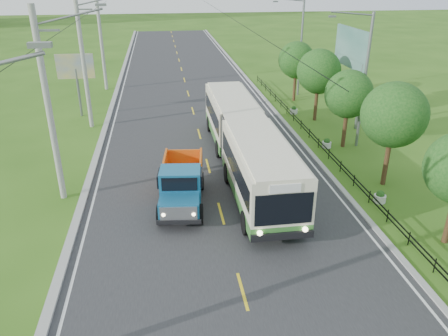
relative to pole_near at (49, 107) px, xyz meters
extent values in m
plane|color=#2D5915|center=(8.26, -9.00, -5.09)|extent=(240.00, 240.00, 0.00)
cube|color=#28282B|center=(8.26, 11.00, -5.08)|extent=(14.00, 120.00, 0.02)
cube|color=#9E9E99|center=(1.06, 11.00, -5.02)|extent=(0.40, 120.00, 0.15)
cube|color=#9E9E99|center=(15.41, 11.00, -5.04)|extent=(0.30, 120.00, 0.10)
cube|color=silver|center=(1.61, 11.00, -5.07)|extent=(0.12, 120.00, 0.00)
cube|color=silver|center=(14.91, 11.00, -5.07)|extent=(0.12, 120.00, 0.00)
cube|color=yellow|center=(8.26, -9.00, -5.07)|extent=(0.12, 2.20, 0.00)
cube|color=black|center=(16.26, 5.00, -4.79)|extent=(0.04, 40.00, 0.60)
cube|color=slate|center=(3.06, -12.00, 4.81)|extent=(0.50, 0.18, 0.12)
cylinder|color=gray|center=(-0.04, 0.00, -0.09)|extent=(0.32, 0.32, 10.00)
cube|color=slate|center=(0.46, 0.00, 3.71)|extent=(1.20, 0.10, 0.10)
cube|color=slate|center=(3.06, 0.00, 4.81)|extent=(0.50, 0.18, 0.12)
cylinder|color=gray|center=(-0.04, 12.00, -0.09)|extent=(0.32, 0.32, 10.00)
cube|color=slate|center=(0.46, 12.00, 3.71)|extent=(1.20, 0.10, 0.10)
cylinder|color=gray|center=(-0.04, 24.00, -0.09)|extent=(0.32, 0.32, 10.00)
cylinder|color=#382314|center=(18.06, -1.00, -3.41)|extent=(0.28, 0.28, 3.36)
sphere|color=#134313|center=(18.06, -1.00, -0.89)|extent=(3.60, 3.60, 3.60)
sphere|color=#134313|center=(18.26, -0.50, -1.61)|extent=(2.64, 2.64, 2.64)
cylinder|color=#382314|center=(18.06, 5.00, -3.58)|extent=(0.28, 0.28, 3.02)
sphere|color=#134313|center=(18.06, 5.00, -1.31)|extent=(3.24, 3.24, 3.24)
sphere|color=#134313|center=(18.26, 5.50, -1.96)|extent=(2.38, 2.38, 2.38)
cylinder|color=#382314|center=(18.06, 11.00, -3.47)|extent=(0.28, 0.28, 3.25)
sphere|color=#134313|center=(18.06, 11.00, -1.03)|extent=(3.48, 3.48, 3.48)
sphere|color=#134313|center=(18.26, 11.50, -1.73)|extent=(2.55, 2.55, 2.55)
cylinder|color=#382314|center=(18.06, 17.00, -3.55)|extent=(0.28, 0.28, 3.08)
sphere|color=#134313|center=(18.06, 17.00, -1.24)|extent=(3.30, 3.30, 3.30)
sphere|color=#134313|center=(18.26, 17.50, -1.90)|extent=(2.42, 2.42, 2.42)
cylinder|color=slate|center=(19.06, 5.00, -0.59)|extent=(0.20, 0.20, 9.00)
cylinder|color=slate|center=(17.66, 5.00, 3.81)|extent=(2.80, 0.10, 0.34)
cube|color=slate|center=(16.36, 5.00, 3.66)|extent=(0.45, 0.16, 0.12)
cylinder|color=slate|center=(19.06, 19.00, -0.59)|extent=(0.20, 0.20, 9.00)
cylinder|color=slate|center=(17.66, 19.00, 3.81)|extent=(2.80, 0.10, 0.34)
cube|color=slate|center=(16.36, 19.00, 3.66)|extent=(0.45, 0.16, 0.12)
cylinder|color=silver|center=(16.86, -3.00, -4.89)|extent=(0.64, 0.64, 0.40)
sphere|color=#134313|center=(16.86, -3.00, -4.64)|extent=(0.44, 0.44, 0.44)
cylinder|color=silver|center=(16.86, 5.00, -4.89)|extent=(0.64, 0.64, 0.40)
sphere|color=#134313|center=(16.86, 5.00, -4.64)|extent=(0.44, 0.44, 0.44)
cylinder|color=silver|center=(16.86, 13.00, -4.89)|extent=(0.64, 0.64, 0.40)
sphere|color=#134313|center=(16.86, 13.00, -4.64)|extent=(0.44, 0.44, 0.44)
cylinder|color=slate|center=(-1.24, 15.00, -3.09)|extent=(0.20, 0.20, 4.00)
cube|color=yellow|center=(-1.24, 15.00, -0.89)|extent=(3.00, 0.15, 2.00)
cylinder|color=slate|center=(20.56, 8.50, -2.59)|extent=(0.24, 0.24, 5.00)
cylinder|color=slate|center=(20.56, 13.50, -2.59)|extent=(0.24, 0.24, 5.00)
cube|color=#144C47|center=(20.56, 11.00, 0.71)|extent=(0.20, 6.00, 3.00)
cube|color=#37752E|center=(10.45, -2.34, -4.20)|extent=(2.84, 8.47, 0.62)
cube|color=beige|center=(10.45, -2.34, -2.80)|extent=(2.84, 8.47, 2.18)
cube|color=black|center=(10.45, -2.34, -2.79)|extent=(2.89, 7.79, 1.07)
cube|color=#37752E|center=(10.43, 6.97, -4.20)|extent=(2.84, 7.91, 0.62)
cube|color=beige|center=(10.43, 6.97, -2.80)|extent=(2.84, 7.91, 2.18)
cube|color=black|center=(10.43, 6.97, -2.79)|extent=(2.89, 7.23, 1.07)
cube|color=#4C4C4C|center=(10.44, 2.46, -3.11)|extent=(2.66, 1.14, 2.69)
cube|color=black|center=(10.46, -6.59, -2.98)|extent=(2.54, 0.07, 1.47)
cylinder|color=black|center=(9.18, -4.99, -4.51)|extent=(0.36, 1.17, 1.17)
cylinder|color=black|center=(11.73, -4.99, -4.51)|extent=(0.36, 1.17, 1.17)
cylinder|color=black|center=(9.17, 0.54, -4.51)|extent=(0.36, 1.17, 1.17)
cylinder|color=black|center=(11.72, 0.54, -4.51)|extent=(0.36, 1.17, 1.17)
cylinder|color=black|center=(9.16, 4.37, -4.51)|extent=(0.36, 1.17, 1.17)
cylinder|color=black|center=(11.71, 4.38, -4.51)|extent=(0.36, 1.17, 1.17)
cylinder|color=black|center=(9.15, 9.56, -4.51)|extent=(0.36, 1.17, 1.17)
cylinder|color=black|center=(11.70, 9.57, -4.51)|extent=(0.36, 1.17, 1.17)
cube|color=#165B85|center=(6.13, -3.81, -4.09)|extent=(2.05, 1.48, 0.91)
cube|color=#165B85|center=(6.28, -2.45, -3.63)|extent=(2.16, 1.68, 1.83)
cube|color=black|center=(6.28, -2.45, -3.17)|extent=(2.33, 1.43, 0.64)
cube|color=black|center=(6.37, -1.72, -4.50)|extent=(1.51, 5.56, 0.23)
cube|color=#BF5E12|center=(6.54, -0.18, -3.58)|extent=(2.39, 2.96, 1.19)
cylinder|color=black|center=(5.20, -3.52, -4.59)|extent=(0.43, 1.04, 1.01)
cylinder|color=black|center=(7.11, -3.74, -4.59)|extent=(0.43, 1.04, 1.01)
cylinder|color=black|center=(5.60, 0.11, -4.59)|extent=(0.43, 1.04, 1.01)
cylinder|color=black|center=(7.51, -0.10, -4.59)|extent=(0.43, 1.04, 1.01)
camera|label=1|loc=(5.61, -22.18, 6.29)|focal=35.00mm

